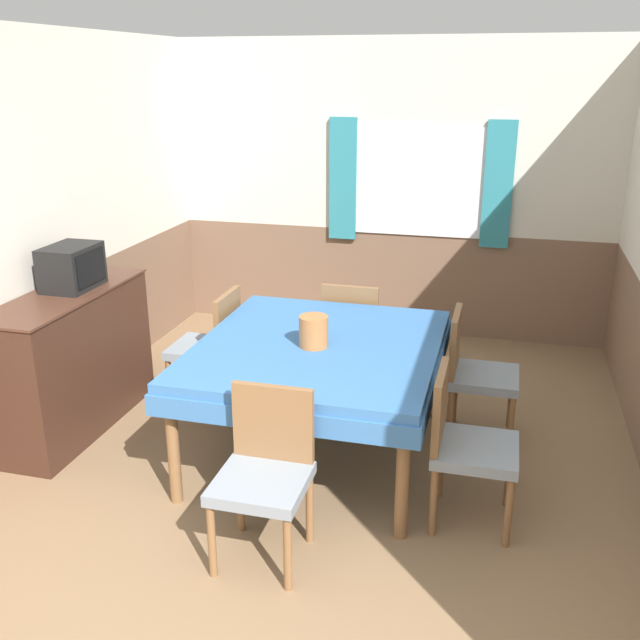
{
  "coord_description": "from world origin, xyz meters",
  "views": [
    {
      "loc": [
        1.02,
        -1.73,
        2.33
      ],
      "look_at": [
        -0.01,
        2.17,
        0.9
      ],
      "focal_mm": 40.0,
      "sensor_mm": 36.0,
      "label": 1
    }
  ],
  "objects_px": {
    "chair_head_window": "(353,330)",
    "chair_head_near": "(265,468)",
    "chair_right_near": "(464,441)",
    "chair_right_far": "(474,370)",
    "vase": "(314,331)",
    "dining_table": "(318,358)",
    "tv": "(72,267)",
    "chair_left_far": "(211,344)",
    "sideboard": "(73,360)"
  },
  "relations": [
    {
      "from": "chair_left_far",
      "to": "vase",
      "type": "height_order",
      "value": "vase"
    },
    {
      "from": "chair_head_near",
      "to": "sideboard",
      "type": "xyz_separation_m",
      "value": [
        -1.69,
        0.95,
        0.01
      ]
    },
    {
      "from": "chair_right_near",
      "to": "sideboard",
      "type": "relative_size",
      "value": 0.64
    },
    {
      "from": "dining_table",
      "to": "vase",
      "type": "bearing_deg",
      "value": -104.79
    },
    {
      "from": "sideboard",
      "to": "tv",
      "type": "relative_size",
      "value": 3.47
    },
    {
      "from": "chair_right_near",
      "to": "tv",
      "type": "height_order",
      "value": "tv"
    },
    {
      "from": "chair_right_far",
      "to": "chair_head_near",
      "type": "xyz_separation_m",
      "value": [
        -0.93,
        -1.5,
        0.0
      ]
    },
    {
      "from": "chair_right_near",
      "to": "sideboard",
      "type": "bearing_deg",
      "value": -99.21
    },
    {
      "from": "chair_right_near",
      "to": "chair_head_near",
      "type": "relative_size",
      "value": 1.0
    },
    {
      "from": "dining_table",
      "to": "chair_right_near",
      "type": "bearing_deg",
      "value": -27.76
    },
    {
      "from": "dining_table",
      "to": "vase",
      "type": "xyz_separation_m",
      "value": [
        -0.02,
        -0.06,
        0.2
      ]
    },
    {
      "from": "chair_head_window",
      "to": "chair_head_near",
      "type": "distance_m",
      "value": 2.04
    },
    {
      "from": "chair_left_far",
      "to": "vase",
      "type": "relative_size",
      "value": 4.53
    },
    {
      "from": "chair_head_window",
      "to": "chair_right_near",
      "type": "bearing_deg",
      "value": -58.42
    },
    {
      "from": "dining_table",
      "to": "vase",
      "type": "distance_m",
      "value": 0.2
    },
    {
      "from": "dining_table",
      "to": "chair_right_near",
      "type": "relative_size",
      "value": 1.93
    },
    {
      "from": "chair_right_far",
      "to": "sideboard",
      "type": "distance_m",
      "value": 2.67
    },
    {
      "from": "chair_left_far",
      "to": "chair_head_window",
      "type": "relative_size",
      "value": 1.0
    },
    {
      "from": "chair_right_far",
      "to": "sideboard",
      "type": "bearing_deg",
      "value": -78.13
    },
    {
      "from": "chair_head_window",
      "to": "sideboard",
      "type": "bearing_deg",
      "value": -147.4
    },
    {
      "from": "chair_head_window",
      "to": "vase",
      "type": "distance_m",
      "value": 1.14
    },
    {
      "from": "chair_left_far",
      "to": "chair_right_near",
      "type": "relative_size",
      "value": 1.0
    },
    {
      "from": "dining_table",
      "to": "chair_head_window",
      "type": "distance_m",
      "value": 1.03
    },
    {
      "from": "chair_right_near",
      "to": "chair_head_near",
      "type": "bearing_deg",
      "value": -60.15
    },
    {
      "from": "dining_table",
      "to": "sideboard",
      "type": "relative_size",
      "value": 1.23
    },
    {
      "from": "chair_head_window",
      "to": "chair_head_near",
      "type": "xyz_separation_m",
      "value": [
        0.0,
        -2.04,
        0.0
      ]
    },
    {
      "from": "chair_right_near",
      "to": "chair_head_window",
      "type": "relative_size",
      "value": 1.0
    },
    {
      "from": "chair_right_far",
      "to": "vase",
      "type": "height_order",
      "value": "vase"
    },
    {
      "from": "tv",
      "to": "vase",
      "type": "distance_m",
      "value": 1.7
    },
    {
      "from": "chair_right_near",
      "to": "chair_head_window",
      "type": "height_order",
      "value": "same"
    },
    {
      "from": "dining_table",
      "to": "chair_left_far",
      "type": "height_order",
      "value": "chair_left_far"
    },
    {
      "from": "chair_right_near",
      "to": "vase",
      "type": "bearing_deg",
      "value": -114.55
    },
    {
      "from": "dining_table",
      "to": "chair_head_window",
      "type": "xyz_separation_m",
      "value": [
        0.0,
        1.02,
        -0.18
      ]
    },
    {
      "from": "tv",
      "to": "vase",
      "type": "height_order",
      "value": "tv"
    },
    {
      "from": "chair_head_near",
      "to": "vase",
      "type": "relative_size",
      "value": 4.53
    },
    {
      "from": "chair_right_near",
      "to": "sideboard",
      "type": "distance_m",
      "value": 2.65
    },
    {
      "from": "vase",
      "to": "chair_head_near",
      "type": "bearing_deg",
      "value": -89.1
    },
    {
      "from": "chair_head_window",
      "to": "sideboard",
      "type": "xyz_separation_m",
      "value": [
        -1.69,
        -1.08,
        0.01
      ]
    },
    {
      "from": "chair_head_near",
      "to": "vase",
      "type": "height_order",
      "value": "vase"
    },
    {
      "from": "tv",
      "to": "vase",
      "type": "xyz_separation_m",
      "value": [
        1.67,
        -0.11,
        -0.25
      ]
    },
    {
      "from": "dining_table",
      "to": "sideboard",
      "type": "bearing_deg",
      "value": -177.87
    },
    {
      "from": "chair_head_window",
      "to": "vase",
      "type": "xyz_separation_m",
      "value": [
        -0.02,
        -1.08,
        0.37
      ]
    },
    {
      "from": "chair_right_near",
      "to": "chair_right_far",
      "type": "relative_size",
      "value": 1.0
    },
    {
      "from": "chair_left_far",
      "to": "sideboard",
      "type": "bearing_deg",
      "value": 125.71
    },
    {
      "from": "chair_left_far",
      "to": "vase",
      "type": "xyz_separation_m",
      "value": [
        0.91,
        -0.54,
        0.37
      ]
    },
    {
      "from": "dining_table",
      "to": "chair_right_far",
      "type": "xyz_separation_m",
      "value": [
        0.93,
        0.49,
        -0.18
      ]
    },
    {
      "from": "chair_right_near",
      "to": "chair_left_far",
      "type": "bearing_deg",
      "value": -117.76
    },
    {
      "from": "chair_head_near",
      "to": "chair_right_near",
      "type": "bearing_deg",
      "value": -150.15
    },
    {
      "from": "dining_table",
      "to": "sideboard",
      "type": "distance_m",
      "value": 1.7
    },
    {
      "from": "vase",
      "to": "chair_head_window",
      "type": "bearing_deg",
      "value": 89.19
    }
  ]
}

